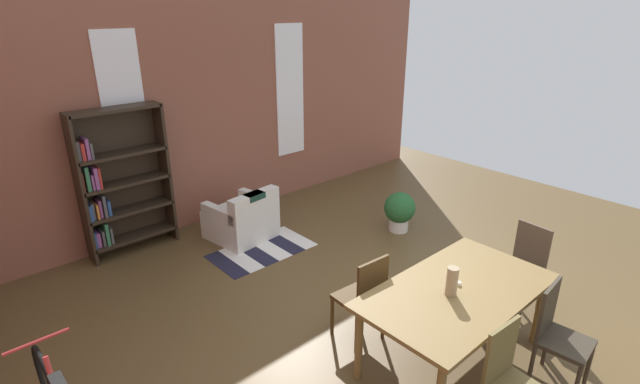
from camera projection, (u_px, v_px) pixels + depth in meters
ground_plane at (429, 330)px, 4.85m from camera, size 10.26×10.26×0.00m
back_wall_brick at (216, 112)px, 7.01m from camera, size 8.75×0.12×3.26m
window_pane_0 at (125, 115)px, 6.06m from camera, size 0.55×0.02×2.12m
window_pane_1 at (290, 91)px, 7.75m from camera, size 0.55×0.02×2.12m
dining_table at (457, 297)px, 4.22m from camera, size 1.85×1.03×0.77m
vase_on_table at (452, 281)px, 4.06m from camera, size 0.10×0.10×0.27m
tealight_candle_0 at (459, 284)px, 4.24m from camera, size 0.04×0.04×0.03m
dining_chair_head_right at (524, 264)px, 5.08m from camera, size 0.43×0.43×0.95m
dining_chair_far_left at (364, 296)px, 4.53m from camera, size 0.42×0.42×0.95m
dining_chair_near_right at (558, 333)px, 4.02m from camera, size 0.44×0.44×0.95m
dining_chair_near_left at (510, 381)px, 3.51m from camera, size 0.43×0.43×0.95m
bookshelf_tall at (118, 184)px, 6.08m from camera, size 1.14×0.30×1.95m
armchair_white at (242, 219)px, 6.69m from camera, size 0.90×0.90×0.75m
potted_plant_by_shelf at (400, 210)px, 6.88m from camera, size 0.46×0.46×0.59m
striped_rug at (262, 250)px, 6.43m from camera, size 1.36×0.78×0.01m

